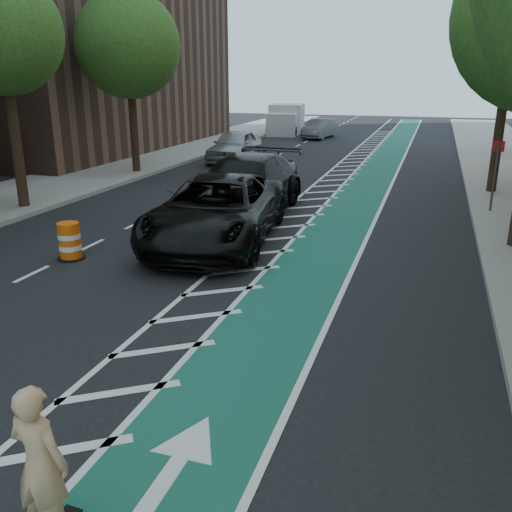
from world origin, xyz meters
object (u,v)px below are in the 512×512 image
at_px(suv_near, 217,210).
at_px(barrel_a, 70,242).
at_px(suv_far, 244,186).
at_px(skateboarder, 40,463).

xyz_separation_m(suv_near, barrel_a, (-3.02, -2.56, -0.47)).
xyz_separation_m(suv_near, suv_far, (-0.31, 3.18, 0.06)).
bearing_deg(skateboarder, suv_near, -74.45).
height_order(skateboarder, suv_far, suv_far).
bearing_deg(barrel_a, skateboarder, -55.21).
bearing_deg(suv_far, barrel_a, -114.66).
height_order(skateboarder, barrel_a, skateboarder).
bearing_deg(suv_near, barrel_a, -146.57).
relative_size(skateboarder, barrel_a, 1.78).
bearing_deg(suv_far, suv_near, -83.89).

